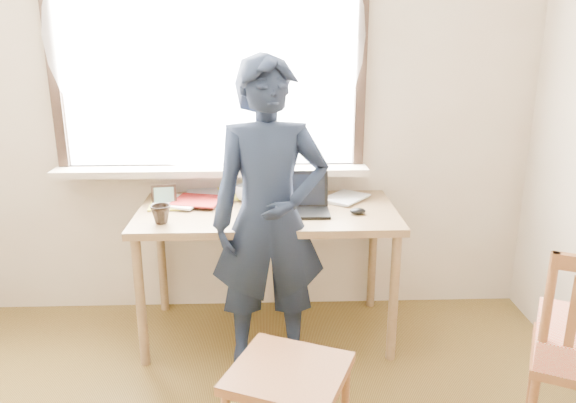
{
  "coord_description": "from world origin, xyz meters",
  "views": [
    {
      "loc": [
        0.13,
        -1.35,
        1.75
      ],
      "look_at": [
        0.22,
        0.95,
        1.03
      ],
      "focal_mm": 35.0,
      "sensor_mm": 36.0,
      "label": 1
    }
  ],
  "objects_px": {
    "laptop": "(301,202)",
    "person": "(270,219)",
    "desk": "(267,223)",
    "work_chair": "(288,384)",
    "mug_white": "(245,193)",
    "mug_dark": "(161,214)"
  },
  "relations": [
    {
      "from": "desk",
      "to": "laptop",
      "type": "height_order",
      "value": "laptop"
    },
    {
      "from": "laptop",
      "to": "mug_dark",
      "type": "bearing_deg",
      "value": -166.91
    },
    {
      "from": "laptop",
      "to": "mug_white",
      "type": "bearing_deg",
      "value": 146.26
    },
    {
      "from": "laptop",
      "to": "work_chair",
      "type": "relative_size",
      "value": 0.54
    },
    {
      "from": "laptop",
      "to": "mug_white",
      "type": "relative_size",
      "value": 2.67
    },
    {
      "from": "laptop",
      "to": "work_chair",
      "type": "height_order",
      "value": "laptop"
    },
    {
      "from": "work_chair",
      "to": "person",
      "type": "relative_size",
      "value": 0.35
    },
    {
      "from": "laptop",
      "to": "mug_dark",
      "type": "relative_size",
      "value": 2.97
    },
    {
      "from": "mug_dark",
      "to": "work_chair",
      "type": "xyz_separation_m",
      "value": [
        0.63,
        -0.85,
        -0.44
      ]
    },
    {
      "from": "desk",
      "to": "laptop",
      "type": "bearing_deg",
      "value": -10.66
    },
    {
      "from": "mug_white",
      "to": "person",
      "type": "xyz_separation_m",
      "value": [
        0.14,
        -0.48,
        -0.0
      ]
    },
    {
      "from": "laptop",
      "to": "mug_dark",
      "type": "height_order",
      "value": "laptop"
    },
    {
      "from": "laptop",
      "to": "person",
      "type": "height_order",
      "value": "person"
    },
    {
      "from": "desk",
      "to": "mug_white",
      "type": "distance_m",
      "value": 0.25
    },
    {
      "from": "mug_white",
      "to": "work_chair",
      "type": "distance_m",
      "value": 1.33
    },
    {
      "from": "desk",
      "to": "mug_dark",
      "type": "bearing_deg",
      "value": -159.41
    },
    {
      "from": "desk",
      "to": "work_chair",
      "type": "relative_size",
      "value": 2.53
    },
    {
      "from": "desk",
      "to": "work_chair",
      "type": "bearing_deg",
      "value": -85.74
    },
    {
      "from": "person",
      "to": "mug_white",
      "type": "bearing_deg",
      "value": 101.26
    },
    {
      "from": "desk",
      "to": "work_chair",
      "type": "distance_m",
      "value": 1.11
    },
    {
      "from": "mug_white",
      "to": "desk",
      "type": "bearing_deg",
      "value": -53.8
    },
    {
      "from": "mug_white",
      "to": "work_chair",
      "type": "bearing_deg",
      "value": -80.45
    }
  ]
}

